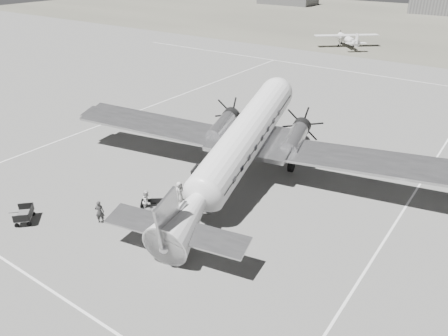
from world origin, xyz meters
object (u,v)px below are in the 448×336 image
passenger (180,192)px  baggage_cart_near (152,207)px  ground_crew (100,212)px  baggage_cart_far (24,215)px  ramp_agent (147,202)px  light_plane_left (347,40)px  dc3_airliner (240,147)px

passenger → baggage_cart_near: bearing=-177.6°
ground_crew → baggage_cart_far: bearing=-2.8°
ground_crew → ramp_agent: size_ratio=0.94×
ground_crew → ramp_agent: bearing=-158.7°
baggage_cart_near → ramp_agent: size_ratio=0.92×
light_plane_left → ground_crew: bearing=-123.4°
ground_crew → ramp_agent: (1.67, 2.68, 0.05)m
ground_crew → ramp_agent: ramp_agent is taller
ground_crew → dc3_airliner: bearing=-152.1°
dc3_airliner → baggage_cart_near: bearing=-121.7°
dc3_airliner → light_plane_left: bearing=92.1°
baggage_cart_near → passenger: 2.34m
dc3_airliner → ground_crew: size_ratio=20.10×
baggage_cart_far → ground_crew: 5.06m
ground_crew → passenger: (2.51, 5.07, -0.03)m
dc3_airliner → passenger: dc3_airliner is taller
dc3_airliner → light_plane_left: (-12.89, 55.59, -1.84)m
dc3_airliner → ground_crew: bearing=-126.2°
light_plane_left → ramp_agent: light_plane_left is taller
baggage_cart_near → baggage_cart_far: baggage_cart_far is taller
dc3_airliner → baggage_cart_far: dc3_airliner is taller
baggage_cart_far → ramp_agent: size_ratio=0.99×
passenger → ramp_agent: bearing=176.4°
baggage_cart_far → ramp_agent: (5.86, 5.51, 0.37)m
dc3_airliner → baggage_cart_near: dc3_airliner is taller
baggage_cart_far → ramp_agent: ramp_agent is taller
dc3_airliner → baggage_cart_near: (-2.58, -6.82, -2.64)m
passenger → baggage_cart_far: bearing=155.4°
baggage_cart_near → passenger: bearing=38.9°
baggage_cart_far → passenger: 10.36m
dc3_airliner → light_plane_left: dc3_airliner is taller
baggage_cart_near → passenger: (0.53, 2.25, 0.33)m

